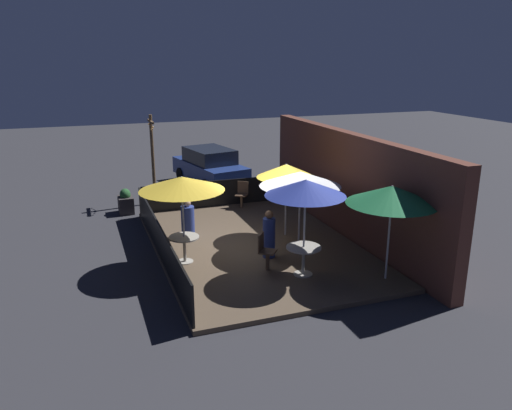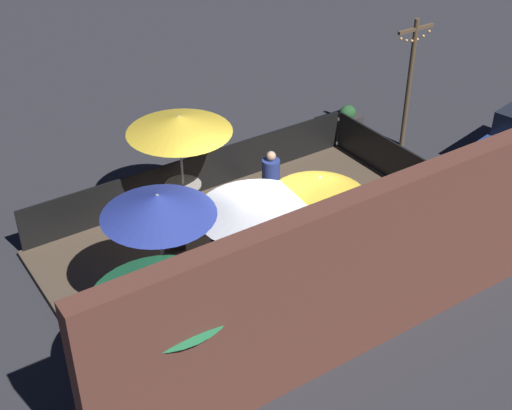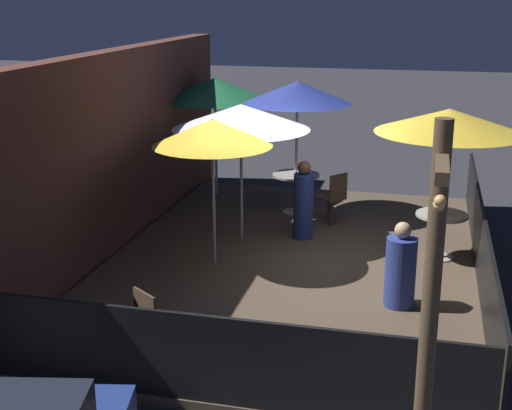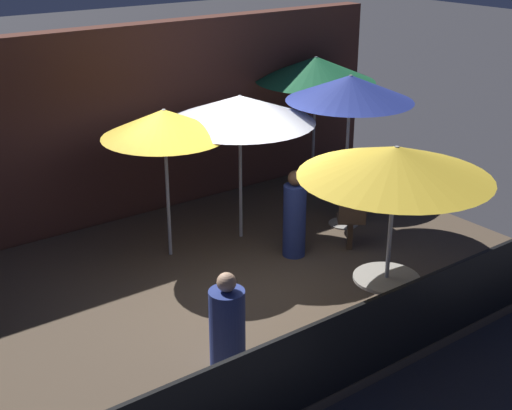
% 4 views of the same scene
% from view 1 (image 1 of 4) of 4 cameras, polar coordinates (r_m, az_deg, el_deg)
% --- Properties ---
extents(ground_plane, '(60.00, 60.00, 0.00)m').
position_cam_1_polar(ground_plane, '(14.64, -0.19, -4.88)').
color(ground_plane, '#2D2D33').
extents(patio_deck, '(8.32, 5.57, 0.12)m').
position_cam_1_polar(patio_deck, '(14.62, -0.19, -4.66)').
color(patio_deck, brown).
rests_on(patio_deck, ground_plane).
extents(building_wall, '(9.92, 0.36, 3.22)m').
position_cam_1_polar(building_wall, '(15.38, 10.46, 2.20)').
color(building_wall, brown).
rests_on(building_wall, ground_plane).
extents(fence_front, '(8.12, 0.05, 0.95)m').
position_cam_1_polar(fence_front, '(13.80, -10.99, -3.91)').
color(fence_front, black).
rests_on(fence_front, patio_deck).
extents(fence_side_left, '(0.05, 5.37, 0.95)m').
position_cam_1_polar(fence_side_left, '(18.19, -4.57, 1.35)').
color(fence_side_left, black).
rests_on(fence_side_left, patio_deck).
extents(patio_umbrella_0, '(1.96, 1.96, 2.44)m').
position_cam_1_polar(patio_umbrella_0, '(11.93, 5.68, 1.97)').
color(patio_umbrella_0, '#B2B2B7').
rests_on(patio_umbrella_0, patio_deck).
extents(patio_umbrella_1, '(2.19, 2.19, 2.33)m').
position_cam_1_polar(patio_umbrella_1, '(12.81, -8.49, 2.44)').
color(patio_umbrella_1, '#B2B2B7').
rests_on(patio_umbrella_1, patio_deck).
extents(patio_umbrella_2, '(2.16, 2.16, 2.35)m').
position_cam_1_polar(patio_umbrella_2, '(12.10, 15.28, 1.13)').
color(patio_umbrella_2, '#B2B2B7').
rests_on(patio_umbrella_2, patio_deck).
extents(patio_umbrella_3, '(2.24, 2.24, 2.25)m').
position_cam_1_polar(patio_umbrella_3, '(13.65, 5.08, 2.99)').
color(patio_umbrella_3, '#B2B2B7').
rests_on(patio_umbrella_3, patio_deck).
extents(patio_umbrella_4, '(1.77, 1.77, 2.21)m').
position_cam_1_polar(patio_umbrella_4, '(14.77, 3.49, 3.93)').
color(patio_umbrella_4, '#B2B2B7').
rests_on(patio_umbrella_4, patio_deck).
extents(dining_table_0, '(0.87, 0.87, 0.74)m').
position_cam_1_polar(dining_table_0, '(12.45, 5.46, -5.43)').
color(dining_table_0, '#9E998E').
rests_on(dining_table_0, patio_deck).
extents(dining_table_1, '(0.79, 0.79, 0.71)m').
position_cam_1_polar(dining_table_1, '(13.28, -8.20, -4.20)').
color(dining_table_1, '#9E998E').
rests_on(dining_table_1, patio_deck).
extents(patio_chair_0, '(0.56, 0.56, 0.94)m').
position_cam_1_polar(patio_chair_0, '(17.95, -1.60, 1.32)').
color(patio_chair_0, '#4C3828').
rests_on(patio_chair_0, patio_deck).
extents(patio_chair_1, '(0.56, 0.56, 0.96)m').
position_cam_1_polar(patio_chair_1, '(12.70, 1.06, -5.17)').
color(patio_chair_1, '#4C3828').
rests_on(patio_chair_1, patio_deck).
extents(patron_0, '(0.57, 0.57, 1.15)m').
position_cam_1_polar(patron_0, '(15.19, -7.80, -1.73)').
color(patron_0, navy).
rests_on(patron_0, patio_deck).
extents(patron_1, '(0.42, 0.42, 1.32)m').
position_cam_1_polar(patron_1, '(13.47, 1.49, -3.55)').
color(patron_1, navy).
rests_on(patron_1, patio_deck).
extents(planter_box, '(0.73, 0.51, 0.89)m').
position_cam_1_polar(planter_box, '(18.33, -14.66, 0.32)').
color(planter_box, '#332D2D').
rests_on(planter_box, ground_plane).
extents(light_post, '(1.10, 0.12, 3.34)m').
position_cam_1_polar(light_post, '(18.99, -11.74, 5.72)').
color(light_post, brown).
rests_on(light_post, ground_plane).
extents(parked_car_0, '(4.39, 2.52, 1.62)m').
position_cam_1_polar(parked_car_0, '(21.55, -5.30, 4.43)').
color(parked_car_0, navy).
rests_on(parked_car_0, ground_plane).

